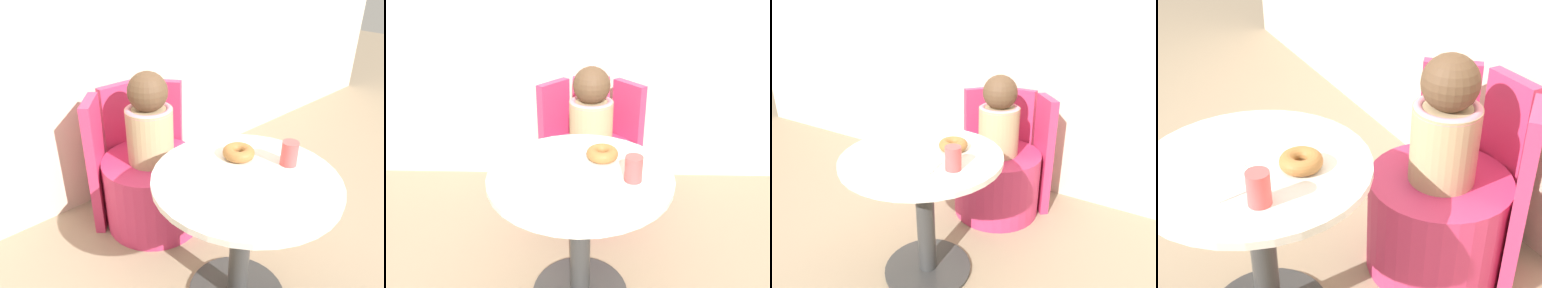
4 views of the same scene
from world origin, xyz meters
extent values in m
cylinder|color=#333333|center=(-0.01, 0.04, 0.31)|extent=(0.09, 0.09, 0.58)
cylinder|color=silver|center=(-0.01, 0.04, 0.62)|extent=(0.70, 0.70, 0.02)
cylinder|color=#C63360|center=(0.04, 0.70, 0.20)|extent=(0.52, 0.52, 0.39)
cube|color=#C63360|center=(0.04, 0.99, 0.36)|extent=(0.22, 0.05, 0.73)
cube|color=#C63360|center=(0.25, 0.88, 0.36)|extent=(0.18, 0.20, 0.73)
cube|color=#C63360|center=(-0.18, 0.88, 0.36)|extent=(0.18, 0.20, 0.73)
cylinder|color=tan|center=(0.04, 0.70, 0.54)|extent=(0.24, 0.24, 0.28)
torus|color=pink|center=(0.04, 0.70, 0.67)|extent=(0.24, 0.24, 0.04)
sphere|color=brown|center=(0.04, 0.70, 0.77)|extent=(0.20, 0.20, 0.20)
torus|color=#9E6633|center=(0.08, 0.15, 0.65)|extent=(0.13, 0.13, 0.05)
cylinder|color=#DB4C4C|center=(0.18, -0.01, 0.68)|extent=(0.06, 0.06, 0.10)
cube|color=white|center=(0.06, -0.05, 0.63)|extent=(0.16, 0.16, 0.01)
camera|label=1|loc=(-0.92, -0.70, 1.39)|focal=35.00mm
camera|label=2|loc=(0.02, -1.19, 1.34)|focal=35.00mm
camera|label=3|loc=(0.85, -1.01, 1.23)|focal=32.00mm
camera|label=4|loc=(1.29, -0.33, 1.47)|focal=50.00mm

